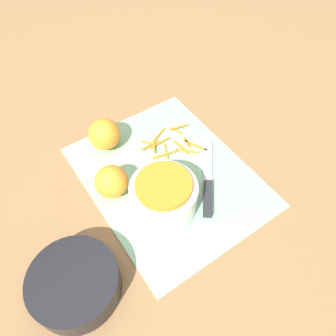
% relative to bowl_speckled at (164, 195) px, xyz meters
% --- Properties ---
extents(ground_plane, '(4.00, 4.00, 0.00)m').
position_rel_bowl_speckled_xyz_m(ground_plane, '(0.06, -0.06, -0.05)').
color(ground_plane, olive).
extents(cutting_board, '(0.47, 0.38, 0.01)m').
position_rel_bowl_speckled_xyz_m(cutting_board, '(0.06, -0.06, -0.05)').
color(cutting_board, '#84B793').
rests_on(cutting_board, ground_plane).
extents(bowl_speckled, '(0.15, 0.15, 0.09)m').
position_rel_bowl_speckled_xyz_m(bowl_speckled, '(0.00, 0.00, 0.00)').
color(bowl_speckled, silver).
rests_on(bowl_speckled, cutting_board).
extents(bowl_dark, '(0.18, 0.18, 0.06)m').
position_rel_bowl_speckled_xyz_m(bowl_dark, '(-0.06, 0.25, -0.02)').
color(bowl_dark, black).
rests_on(bowl_dark, ground_plane).
extents(knife, '(0.20, 0.17, 0.02)m').
position_rel_bowl_speckled_xyz_m(knife, '(-0.03, -0.11, -0.04)').
color(knife, '#232328').
rests_on(knife, cutting_board).
extents(orange_left, '(0.08, 0.08, 0.08)m').
position_rel_bowl_speckled_xyz_m(orange_left, '(0.24, 0.02, -0.00)').
color(orange_left, orange).
rests_on(orange_left, cutting_board).
extents(orange_right, '(0.08, 0.08, 0.08)m').
position_rel_bowl_speckled_xyz_m(orange_right, '(0.10, 0.08, -0.00)').
color(orange_right, orange).
rests_on(orange_right, cutting_board).
extents(peel_pile, '(0.14, 0.15, 0.01)m').
position_rel_bowl_speckled_xyz_m(peel_pile, '(0.14, -0.12, -0.04)').
color(peel_pile, orange).
rests_on(peel_pile, cutting_board).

